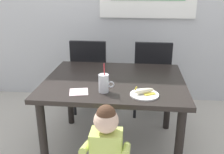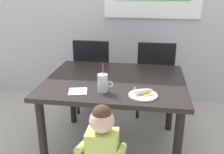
% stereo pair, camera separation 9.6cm
% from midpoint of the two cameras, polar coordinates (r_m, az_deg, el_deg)
% --- Properties ---
extents(ground_plane, '(24.00, 24.00, 0.00)m').
position_cam_midpoint_polar(ground_plane, '(2.74, -0.55, -15.28)').
color(ground_plane, '#B7B2A8').
extents(dining_table, '(1.28, 1.04, 0.75)m').
position_cam_midpoint_polar(dining_table, '(2.42, -0.60, -2.66)').
color(dining_table, black).
rests_on(dining_table, ground).
extents(dining_chair_left, '(0.44, 0.45, 0.96)m').
position_cam_midpoint_polar(dining_chair_left, '(3.20, -5.67, 1.01)').
color(dining_chair_left, black).
rests_on(dining_chair_left, ground).
extents(dining_chair_right, '(0.44, 0.45, 0.96)m').
position_cam_midpoint_polar(dining_chair_right, '(3.14, 7.91, 0.55)').
color(dining_chair_right, black).
rests_on(dining_chair_right, ground).
extents(toddler_standing, '(0.33, 0.24, 0.84)m').
position_cam_midpoint_polar(toddler_standing, '(1.84, -2.82, -15.06)').
color(toddler_standing, '#3F4760').
rests_on(toddler_standing, ground).
extents(milk_cup, '(0.13, 0.08, 0.25)m').
position_cam_midpoint_polar(milk_cup, '(2.09, -3.14, -1.62)').
color(milk_cup, silver).
rests_on(milk_cup, dining_table).
extents(snack_plate, '(0.23, 0.23, 0.01)m').
position_cam_midpoint_polar(snack_plate, '(2.06, 5.86, -3.92)').
color(snack_plate, white).
rests_on(snack_plate, dining_table).
extents(peeled_banana, '(0.18, 0.14, 0.07)m').
position_cam_midpoint_polar(peeled_banana, '(2.06, 5.89, -3.14)').
color(peeled_banana, '#F4EAC6').
rests_on(peeled_banana, snack_plate).
extents(paper_napkin, '(0.18, 0.18, 0.00)m').
position_cam_midpoint_polar(paper_napkin, '(2.13, -8.67, -3.29)').
color(paper_napkin, silver).
rests_on(paper_napkin, dining_table).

